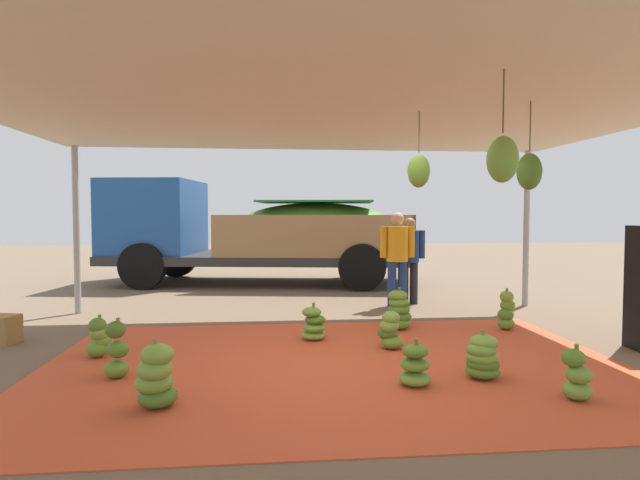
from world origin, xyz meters
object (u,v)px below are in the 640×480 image
Objects in this scene: banana_bunch_3 at (99,338)px; worker_0 at (409,254)px; banana_bunch_2 at (415,366)px; cargo_truck_main at (250,231)px; banana_bunch_4 at (117,352)px; banana_bunch_5 at (399,311)px; banana_bunch_6 at (314,325)px; banana_bunch_7 at (390,331)px; banana_bunch_1 at (482,358)px; crate_0 at (0,330)px; banana_bunch_8 at (577,376)px; banana_bunch_9 at (506,311)px; worker_1 at (397,252)px; banana_bunch_0 at (156,378)px.

banana_bunch_3 is 0.31× the size of worker_0.
cargo_truck_main is (-1.81, 7.53, 1.05)m from banana_bunch_2.
banana_bunch_4 is 3.78m from banana_bunch_5.
banana_bunch_3 is 0.99× the size of banana_bunch_6.
banana_bunch_7 is at bearing 0.68° from banana_bunch_3.
banana_bunch_1 reaches higher than crate_0.
banana_bunch_6 reaches higher than banana_bunch_2.
banana_bunch_8 is 0.31× the size of worker_0.
banana_bunch_9 is (1.48, -0.18, -0.00)m from banana_bunch_5.
banana_bunch_3 is at bearing -28.42° from crate_0.
banana_bunch_7 is 2.04m from banana_bunch_9.
banana_bunch_4 is 1.03× the size of banana_bunch_9.
banana_bunch_8 is at bearing -48.33° from banana_bunch_6.
banana_bunch_5 is at bearing -103.12° from worker_1.
cargo_truck_main is at bearing 100.04° from banana_bunch_6.
worker_1 reaches higher than banana_bunch_0.
banana_bunch_5 reaches higher than banana_bunch_3.
banana_bunch_4 reaches higher than banana_bunch_7.
worker_0 is at bearing 47.67° from worker_1.
banana_bunch_6 is (-1.24, -0.53, -0.06)m from banana_bunch_5.
banana_bunch_7 is at bearing 15.85° from banana_bunch_4.
banana_bunch_2 is at bearing -9.83° from banana_bunch_4.
banana_bunch_1 is 0.96× the size of banana_bunch_7.
worker_0 reaches higher than banana_bunch_2.
worker_0 is at bearing 109.63° from banana_bunch_9.
banana_bunch_2 is 0.06× the size of cargo_truck_main.
worker_1 reaches higher than banana_bunch_3.
banana_bunch_9 reaches higher than banana_bunch_2.
worker_1 is (3.68, 3.56, 0.69)m from banana_bunch_4.
banana_bunch_0 is at bearing -125.24° from worker_1.
banana_bunch_1 is 1.00× the size of banana_bunch_3.
worker_0 reaches higher than banana_bunch_3.
worker_0 is (-0.15, 4.90, 0.69)m from banana_bunch_8.
worker_0 is at bearing 70.94° from banana_bunch_5.
banana_bunch_5 is 1.01× the size of banana_bunch_9.
banana_bunch_6 is 1.01m from banana_bunch_7.
banana_bunch_0 is 1.31× the size of banana_bunch_2.
banana_bunch_2 is 1.12× the size of crate_0.
banana_bunch_6 is 0.97× the size of banana_bunch_7.
banana_bunch_0 is 3.42m from crate_0.
banana_bunch_8 is 4.95m from worker_0.
crate_0 is at bearing -178.89° from banana_bunch_9.
banana_bunch_9 is 6.59m from cargo_truck_main.
banana_bunch_7 is at bearing 123.54° from banana_bunch_8.
banana_bunch_2 is 5.13m from crate_0.
banana_bunch_1 is 2.24m from banana_bunch_5.
worker_0 is (2.95, -3.14, -0.33)m from cargo_truck_main.
banana_bunch_7 is 2.93m from worker_1.
banana_bunch_3 is 0.80× the size of banana_bunch_4.
worker_0 is at bearing 44.34° from banana_bunch_4.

